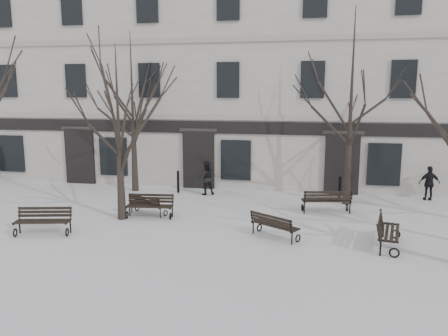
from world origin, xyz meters
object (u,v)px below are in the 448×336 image
(tree_1, at_px, (118,112))
(bench_4, at_px, (327,200))
(bench_1, at_px, (147,204))
(bench_3, at_px, (150,205))
(bench_0, at_px, (43,220))
(bench_5, at_px, (387,230))
(bench_2, at_px, (274,225))

(tree_1, height_order, bench_4, tree_1)
(bench_1, height_order, bench_3, bench_3)
(bench_3, bearing_deg, bench_1, 120.82)
(bench_0, relative_size, bench_4, 0.95)
(tree_1, bearing_deg, bench_5, -7.77)
(tree_1, xyz_separation_m, bench_4, (7.78, 2.34, -3.56))
(bench_3, bearing_deg, bench_2, -23.61)
(tree_1, relative_size, bench_2, 3.77)
(bench_1, distance_m, bench_5, 8.97)
(bench_3, bearing_deg, bench_0, -143.59)
(bench_0, height_order, bench_2, bench_0)
(tree_1, xyz_separation_m, bench_0, (-1.89, -2.23, -3.59))
(bench_1, bearing_deg, bench_2, -179.31)
(bench_5, bearing_deg, bench_4, 36.78)
(bench_0, bearing_deg, bench_1, 35.69)
(bench_0, height_order, bench_4, bench_4)
(bench_1, bearing_deg, bench_3, 147.54)
(tree_1, distance_m, bench_3, 3.76)
(bench_2, distance_m, bench_3, 5.18)
(bench_1, relative_size, bench_3, 0.90)
(tree_1, bearing_deg, bench_4, 16.72)
(tree_1, height_order, bench_3, tree_1)
(tree_1, distance_m, bench_1, 3.81)
(tree_1, distance_m, bench_0, 4.63)
(bench_0, relative_size, bench_2, 1.11)
(bench_0, relative_size, bench_3, 1.04)
(bench_0, relative_size, bench_5, 0.95)
(bench_0, distance_m, bench_4, 10.69)
(bench_5, bearing_deg, bench_2, 99.53)
(bench_0, height_order, bench_1, bench_0)
(bench_1, xyz_separation_m, bench_5, (8.74, -2.02, 0.10))
(tree_1, distance_m, bench_5, 10.22)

